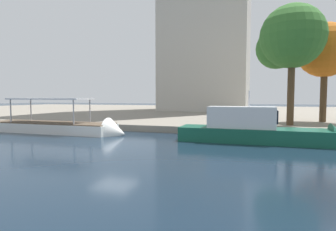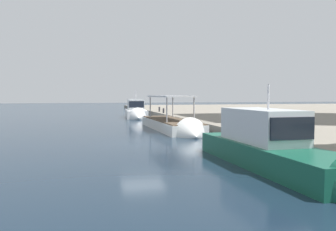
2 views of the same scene
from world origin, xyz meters
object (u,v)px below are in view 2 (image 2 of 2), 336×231
(tour_boat_1, at_px, (173,127))
(motor_yacht_2, at_px, (278,154))
(mooring_bollard_0, at_px, (159,109))
(mooring_bollard_1, at_px, (164,110))
(motor_yacht_0, at_px, (136,113))

(tour_boat_1, height_order, motor_yacht_2, motor_yacht_2)
(motor_yacht_2, xyz_separation_m, mooring_bollard_0, (-35.82, 3.39, 0.33))
(mooring_bollard_0, distance_m, mooring_bollard_1, 4.01)
(motor_yacht_0, height_order, motor_yacht_2, motor_yacht_0)
(tour_boat_1, xyz_separation_m, motor_yacht_2, (15.35, 0.06, 0.30))
(tour_boat_1, relative_size, mooring_bollard_0, 17.91)
(motor_yacht_0, xyz_separation_m, motor_yacht_2, (31.81, 0.47, 0.02))
(motor_yacht_0, bearing_deg, motor_yacht_2, 6.08)
(tour_boat_1, relative_size, mooring_bollard_1, 18.87)
(motor_yacht_0, xyz_separation_m, mooring_bollard_0, (-4.01, 3.86, 0.36))
(tour_boat_1, distance_m, mooring_bollard_0, 20.77)
(motor_yacht_0, height_order, mooring_bollard_0, motor_yacht_0)
(motor_yacht_2, height_order, mooring_bollard_0, motor_yacht_2)
(mooring_bollard_0, relative_size, mooring_bollard_1, 1.05)
(motor_yacht_0, bearing_deg, mooring_bollard_1, 95.47)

